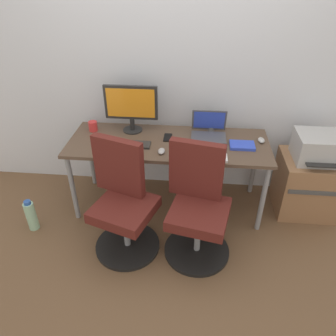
{
  "coord_description": "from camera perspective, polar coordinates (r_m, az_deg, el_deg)",
  "views": [
    {
      "loc": [
        0.23,
        -2.5,
        2.08
      ],
      "look_at": [
        0.0,
        -0.05,
        0.46
      ],
      "focal_mm": 34.55,
      "sensor_mm": 36.0,
      "label": 1
    }
  ],
  "objects": [
    {
      "name": "ground_plane",
      "position": [
        3.25,
        0.08,
        -6.23
      ],
      "size": [
        5.28,
        5.28,
        0.0
      ],
      "primitive_type": "plane",
      "color": "brown"
    },
    {
      "name": "back_wall",
      "position": [
        3.01,
        0.85,
        18.48
      ],
      "size": [
        4.4,
        0.04,
        2.6
      ],
      "primitive_type": "cube",
      "color": "silver",
      "rests_on": "ground"
    },
    {
      "name": "desk",
      "position": [
        2.89,
        0.09,
        3.61
      ],
      "size": [
        1.77,
        0.66,
        0.7
      ],
      "color": "brown",
      "rests_on": "ground"
    },
    {
      "name": "office_chair_left",
      "position": [
        2.61,
        -7.9,
        -6.2
      ],
      "size": [
        0.56,
        0.56,
        0.94
      ],
      "color": "black",
      "rests_on": "ground"
    },
    {
      "name": "office_chair_right",
      "position": [
        2.56,
        5.23,
        -6.99
      ],
      "size": [
        0.54,
        0.54,
        0.94
      ],
      "color": "black",
      "rests_on": "ground"
    },
    {
      "name": "side_cabinet",
      "position": [
        3.3,
        23.26,
        -2.66
      ],
      "size": [
        0.53,
        0.49,
        0.56
      ],
      "color": "#996B47",
      "rests_on": "ground"
    },
    {
      "name": "printer",
      "position": [
        3.1,
        24.87,
        3.32
      ],
      "size": [
        0.38,
        0.4,
        0.24
      ],
      "color": "#B7B7B7",
      "rests_on": "side_cabinet"
    },
    {
      "name": "water_bottle_on_floor",
      "position": [
        3.14,
        -22.99,
        -7.73
      ],
      "size": [
        0.09,
        0.09,
        0.31
      ],
      "color": "#A5D8B2",
      "rests_on": "ground"
    },
    {
      "name": "desktop_monitor",
      "position": [
        2.97,
        -6.53,
        10.91
      ],
      "size": [
        0.48,
        0.18,
        0.43
      ],
      "color": "#262626",
      "rests_on": "desk"
    },
    {
      "name": "open_laptop",
      "position": [
        2.95,
        7.2,
        6.58
      ],
      "size": [
        0.31,
        0.27,
        0.22
      ],
      "color": "#4C4C51",
      "rests_on": "desk"
    },
    {
      "name": "keyboard_by_monitor",
      "position": [
        2.82,
        -6.6,
        4.18
      ],
      "size": [
        0.34,
        0.12,
        0.02
      ],
      "primitive_type": "cube",
      "color": "#2D2D2D",
      "rests_on": "desk"
    },
    {
      "name": "keyboard_by_laptop",
      "position": [
        2.63,
        6.76,
        1.9
      ],
      "size": [
        0.34,
        0.12,
        0.02
      ],
      "primitive_type": "cube",
      "color": "silver",
      "rests_on": "desk"
    },
    {
      "name": "mouse_by_monitor",
      "position": [
        2.68,
        -1.17,
        3.0
      ],
      "size": [
        0.06,
        0.1,
        0.03
      ],
      "primitive_type": "ellipsoid",
      "color": "#B7B7B7",
      "rests_on": "desk"
    },
    {
      "name": "mouse_by_laptop",
      "position": [
        2.97,
        16.13,
        4.75
      ],
      "size": [
        0.06,
        0.1,
        0.03
      ],
      "primitive_type": "ellipsoid",
      "color": "#B7B7B7",
      "rests_on": "desk"
    },
    {
      "name": "coffee_mug",
      "position": [
        3.11,
        -13.09,
        7.2
      ],
      "size": [
        0.08,
        0.08,
        0.09
      ],
      "primitive_type": "cylinder",
      "color": "red",
      "rests_on": "desk"
    },
    {
      "name": "pen_cup",
      "position": [
        3.07,
        7.66,
        7.56
      ],
      "size": [
        0.07,
        0.07,
        0.1
      ],
      "primitive_type": "cylinder",
      "color": "slate",
      "rests_on": "desk"
    },
    {
      "name": "phone_near_laptop",
      "position": [
        2.92,
        -0.04,
        5.41
      ],
      "size": [
        0.07,
        0.14,
        0.01
      ],
      "primitive_type": "cube",
      "color": "black",
      "rests_on": "desk"
    },
    {
      "name": "notebook",
      "position": [
        2.85,
        12.95,
        3.91
      ],
      "size": [
        0.21,
        0.15,
        0.03
      ],
      "primitive_type": "cube",
      "color": "blue",
      "rests_on": "desk"
    }
  ]
}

